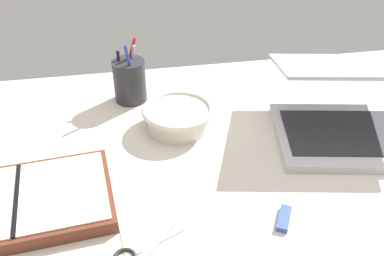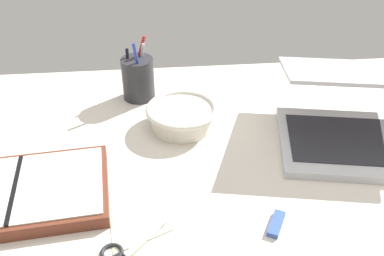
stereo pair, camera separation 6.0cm
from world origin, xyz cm
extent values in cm
cube|color=beige|center=(0.00, 0.00, 1.00)|extent=(140.00, 100.00, 2.00)
cube|color=#B7B7BC|center=(34.00, 7.05, 2.90)|extent=(35.61, 30.15, 1.80)
cube|color=#232328|center=(34.00, 7.05, 3.92)|extent=(30.58, 22.68, 0.24)
cube|color=#B7B7BC|center=(35.79, 16.20, 15.72)|extent=(35.51, 29.63, 6.69)
cube|color=silver|center=(35.70, 15.75, 15.60)|extent=(32.56, 26.69, 5.63)
cylinder|color=silver|center=(-2.70, 18.66, 4.37)|extent=(14.30, 14.30, 4.75)
torus|color=silver|center=(-2.70, 18.66, 6.75)|extent=(16.82, 16.82, 1.35)
cylinder|color=#28282D|center=(-12.77, 33.59, 7.44)|extent=(8.17, 8.17, 10.87)
cylinder|color=black|center=(-15.02, 33.54, 9.19)|extent=(0.86, 3.39, 12.28)
cylinder|color=#233899|center=(-12.21, 31.41, 10.56)|extent=(2.70, 1.29, 15.11)
cylinder|color=#B21E1E|center=(-12.82, 35.83, 10.62)|extent=(5.36, 0.90, 14.78)
cylinder|color=#B7B7BC|center=(-11.98, 35.69, 9.65)|extent=(2.84, 1.58, 13.28)
cube|color=brown|center=(-35.53, -2.78, 3.33)|extent=(35.67, 24.25, 2.65)
cube|color=silver|center=(-27.41, -2.01, 4.80)|extent=(17.40, 20.55, 0.30)
cube|color=black|center=(-35.53, -2.78, 4.95)|extent=(2.60, 19.15, 0.30)
cube|color=#B7B7BC|center=(-11.36, -14.87, 2.60)|extent=(7.58, 8.17, 0.30)
cube|color=#B7B7BC|center=(-11.36, -14.87, 2.30)|extent=(9.59, 5.11, 0.30)
torus|color=#232328|center=(-17.09, -17.39, 2.30)|extent=(3.90, 3.90, 0.70)
cube|color=#33519E|center=(11.36, -14.01, 2.50)|extent=(4.62, 6.23, 1.00)
cube|color=silver|center=(13.08, -10.85, 2.50)|extent=(1.63, 1.63, 0.60)
camera|label=1|loc=(-14.43, -63.87, 58.87)|focal=40.00mm
camera|label=2|loc=(-8.45, -64.70, 58.87)|focal=40.00mm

